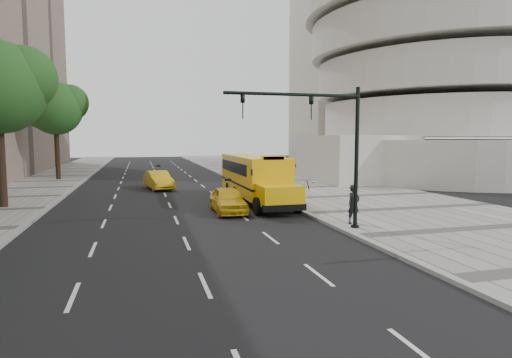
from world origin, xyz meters
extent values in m
plane|color=black|center=(0.00, 0.00, 0.00)|extent=(140.00, 140.00, 0.00)
cube|color=gray|center=(12.00, 0.00, 0.07)|extent=(12.00, 140.00, 0.15)
cube|color=gray|center=(6.00, 0.00, 0.07)|extent=(0.30, 140.00, 0.15)
cube|color=gray|center=(-8.00, 0.00, 0.07)|extent=(0.30, 140.00, 0.15)
cylinder|color=silver|center=(30.00, 14.00, 2.00)|extent=(32.00, 32.00, 4.00)
cylinder|color=silver|center=(30.00, 14.00, 6.10)|extent=(26.00, 26.00, 3.60)
cylinder|color=silver|center=(30.00, 14.00, 10.30)|extent=(27.60, 27.60, 3.60)
cylinder|color=silver|center=(30.00, 14.00, 14.50)|extent=(29.20, 29.20, 3.60)
cylinder|color=silver|center=(30.00, 14.00, 18.70)|extent=(30.80, 30.80, 3.60)
cube|color=beige|center=(28.00, 34.00, 17.50)|extent=(14.00, 12.00, 35.00)
cube|color=silver|center=(17.00, 10.00, 2.20)|extent=(8.00, 10.00, 4.40)
cylinder|color=black|center=(-10.50, 1.03, 3.14)|extent=(0.44, 0.44, 6.29)
sphere|color=#1A4216|center=(-9.17, 1.33, 7.67)|extent=(3.74, 3.74, 3.74)
cylinder|color=black|center=(-10.50, 18.53, 3.11)|extent=(0.44, 0.44, 6.22)
sphere|color=#1A4216|center=(-10.50, 18.53, 7.00)|extent=(5.08, 5.08, 5.08)
sphere|color=#1A4216|center=(-9.23, 18.83, 7.60)|extent=(3.55, 3.55, 3.55)
sphere|color=#1A4216|center=(-11.52, 18.13, 6.60)|extent=(3.30, 3.30, 3.30)
cube|color=#EEB009|center=(4.50, 0.39, 1.77)|extent=(2.50, 9.00, 2.45)
cube|color=#EEB009|center=(4.50, -5.11, 1.10)|extent=(2.20, 2.00, 1.10)
cube|color=black|center=(4.50, -5.99, 0.55)|extent=(2.38, 0.25, 0.35)
cube|color=black|center=(4.50, 0.39, 1.25)|extent=(2.52, 9.00, 0.12)
cube|color=black|center=(4.50, -4.05, 2.25)|extent=(2.05, 0.10, 0.90)
cube|color=black|center=(4.50, 0.89, 2.25)|extent=(2.52, 7.50, 0.70)
cube|color=#EEB009|center=(4.50, -4.06, 3.05)|extent=(1.40, 0.12, 0.28)
ellipsoid|color=silver|center=(6.02, -6.51, 1.90)|extent=(0.32, 0.32, 0.14)
cylinder|color=black|center=(5.78, -6.29, 1.70)|extent=(0.36, 0.47, 0.58)
cylinder|color=black|center=(3.37, -4.81, 0.50)|extent=(0.30, 1.00, 1.00)
cylinder|color=black|center=(5.63, -4.81, 0.50)|extent=(0.30, 1.00, 1.00)
cylinder|color=black|center=(3.37, 0.39, 0.50)|extent=(0.30, 1.00, 1.00)
cylinder|color=black|center=(5.63, 0.39, 0.50)|extent=(0.30, 1.00, 1.00)
cylinder|color=black|center=(3.37, 2.89, 0.50)|extent=(0.30, 1.00, 1.00)
cylinder|color=black|center=(5.63, 2.89, 0.50)|extent=(0.30, 1.00, 1.00)
imported|color=gold|center=(2.00, -3.54, 0.72)|extent=(1.76, 4.25, 1.44)
imported|color=gold|center=(-1.32, 8.66, 0.74)|extent=(2.41, 4.71, 1.48)
imported|color=black|center=(6.96, -8.83, 1.07)|extent=(0.75, 0.58, 1.84)
cylinder|color=black|center=(6.60, -9.66, 3.20)|extent=(0.18, 0.18, 6.40)
cylinder|color=black|center=(6.60, -9.66, 0.12)|extent=(0.36, 0.36, 0.25)
cylinder|color=black|center=(3.60, -9.66, 6.00)|extent=(6.00, 0.14, 0.14)
imported|color=black|center=(4.40, -9.66, 5.45)|extent=(0.16, 0.20, 1.00)
imported|color=black|center=(1.40, -9.66, 5.45)|extent=(0.16, 0.20, 1.00)
camera|label=1|loc=(-2.68, -26.83, 4.19)|focal=30.00mm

